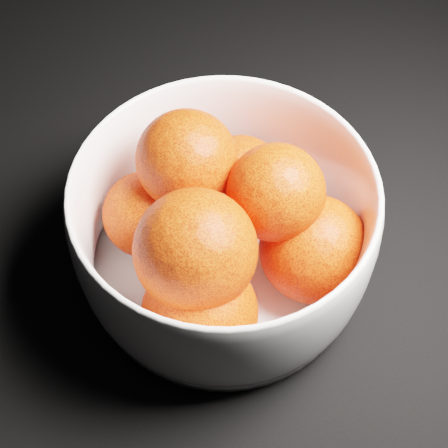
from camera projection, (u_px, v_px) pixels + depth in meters
name	position (u px, v px, depth m)	size (l,w,h in m)	color
bowl	(224.00, 228.00, 0.48)	(0.23, 0.23, 0.11)	white
orange_pile	(225.00, 230.00, 0.46)	(0.18, 0.18, 0.13)	#F7320C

